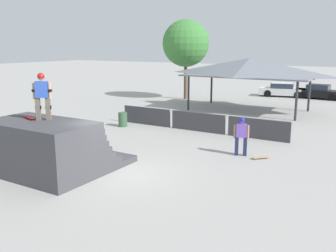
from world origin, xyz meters
name	(u,v)px	position (x,y,z in m)	size (l,w,h in m)	color
ground_plane	(117,174)	(0.00, 0.00, 0.00)	(160.00, 160.00, 0.00)	#A3A09B
quarter_pipe_ramp	(49,149)	(-2.33, -1.12, 0.90)	(4.13, 4.32, 2.02)	#424247
skater_on_deck	(42,93)	(-2.41, -1.19, 3.02)	(0.70, 0.56, 1.74)	#6B6051
skateboard_on_deck	(30,117)	(-3.02, -1.32, 2.08)	(0.86, 0.45, 0.09)	red
bystander_walking	(241,133)	(3.12, 4.71, 1.00)	(0.66, 0.37, 1.71)	#1E2347
skateboard_on_ground	(260,157)	(4.02, 4.66, 0.06)	(0.68, 0.70, 0.09)	red
barrier_fence	(198,122)	(-0.62, 7.98, 0.53)	(10.19, 0.12, 1.05)	#3D3D42
pavilion_shelter	(249,67)	(-0.50, 15.91, 3.17)	(9.12, 4.78, 3.84)	#2D2D33
tree_beside_pavilion	(186,43)	(-7.33, 18.86, 4.88)	(4.07, 4.07, 6.93)	brown
trash_bin	(123,119)	(-4.99, 6.79, 0.42)	(0.52, 0.52, 0.85)	#385B3D
parked_car_white	(283,90)	(-0.31, 25.13, 0.60)	(4.61, 2.51, 1.27)	silver
parked_car_black	(319,92)	(2.86, 25.33, 0.60)	(4.12, 1.86, 1.27)	black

